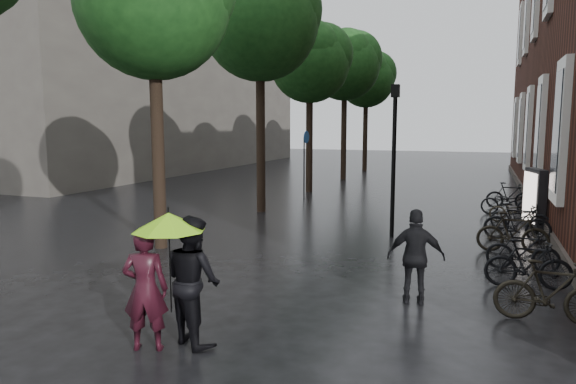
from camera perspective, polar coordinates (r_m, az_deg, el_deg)
The scene contains 10 objects.
bg_building at distance 41.17m, azimuth -18.24°, elevation 12.46°, with size 16.00×30.00×14.00m, color #47423D.
street_trees at distance 21.56m, azimuth -0.11°, elevation 15.94°, with size 4.33×34.03×8.91m.
person_burgundy at distance 7.59m, azimuth -15.57°, elevation -10.38°, with size 0.64×0.42×1.75m, color black.
person_black at distance 7.65m, azimuth -10.52°, elevation -9.57°, with size 0.92×0.71×1.88m, color black.
lime_umbrella at distance 7.34m, azimuth -13.12°, elevation -3.26°, with size 1.03×1.03×1.52m.
pedestrian_walking at distance 9.41m, azimuth 14.03°, elevation -7.00°, with size 1.00×0.42×1.70m, color black.
parked_bicycles at distance 15.50m, azimuth 24.13°, elevation -3.16°, with size 2.08×12.63×1.04m.
ad_lightbox at distance 17.33m, azimuth 25.68°, elevation -0.68°, with size 0.28×1.22×1.85m.
lamp_post at distance 14.69m, azimuth 11.70°, elevation 5.08°, with size 0.22×0.22×4.27m.
cycle_sign at distance 22.32m, azimuth 1.92°, elevation 4.27°, with size 0.15×0.53×2.90m.
Camera 1 is at (3.61, -4.01, 3.17)m, focal length 32.00 mm.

